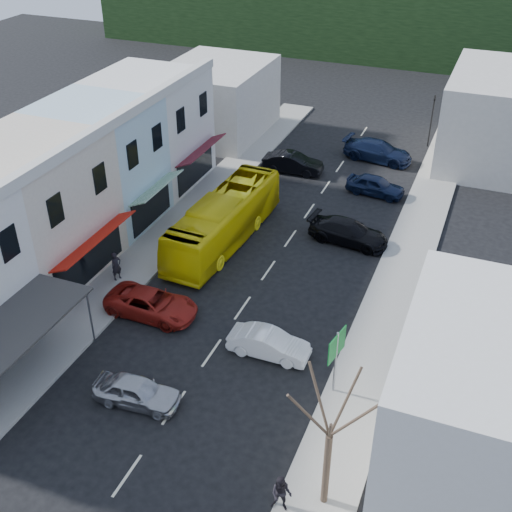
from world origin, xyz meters
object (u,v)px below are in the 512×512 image
(car_red, at_px, (152,304))
(street_tree, at_px, (329,436))
(traffic_signal, at_px, (431,121))
(car_white, at_px, (269,343))
(pedestrian_right, at_px, (281,494))
(direction_sign, at_px, (335,363))
(pedestrian_left, at_px, (116,266))
(car_silver, at_px, (137,391))
(bus, at_px, (224,220))

(car_red, xyz_separation_m, street_tree, (12.02, -7.96, 3.00))
(traffic_signal, bearing_deg, car_white, 70.81)
(street_tree, distance_m, traffic_signal, 37.04)
(car_white, bearing_deg, pedestrian_right, -156.91)
(car_red, xyz_separation_m, direction_sign, (10.71, -2.08, 1.07))
(pedestrian_left, height_order, pedestrian_right, same)
(pedestrian_left, height_order, traffic_signal, traffic_signal)
(street_tree, bearing_deg, car_silver, 168.20)
(car_red, relative_size, direction_sign, 1.30)
(direction_sign, bearing_deg, street_tree, -65.93)
(pedestrian_right, height_order, traffic_signal, traffic_signal)
(pedestrian_left, distance_m, traffic_signal, 30.20)
(street_tree, bearing_deg, car_white, 124.69)
(car_white, xyz_separation_m, direction_sign, (3.71, -1.37, 1.07))
(car_white, distance_m, street_tree, 9.30)
(direction_sign, xyz_separation_m, traffic_signal, (-0.60, 31.09, 0.45))
(bus, relative_size, car_white, 2.64)
(car_silver, relative_size, pedestrian_right, 2.59)
(traffic_signal, bearing_deg, direction_sign, 77.88)
(car_white, bearing_deg, pedestrian_left, 74.52)
(car_white, xyz_separation_m, pedestrian_right, (3.61, -8.19, 0.30))
(traffic_signal, bearing_deg, car_red, 57.56)
(car_red, bearing_deg, traffic_signal, -18.41)
(pedestrian_left, bearing_deg, pedestrian_right, -105.43)
(car_silver, relative_size, car_red, 0.96)
(car_white, bearing_deg, bus, 34.78)
(bus, bearing_deg, car_silver, -78.54)
(direction_sign, distance_m, traffic_signal, 31.10)
(car_red, xyz_separation_m, pedestrian_left, (-3.44, 2.05, 0.30))
(pedestrian_left, xyz_separation_m, traffic_signal, (13.55, 26.96, 1.22))
(pedestrian_right, xyz_separation_m, traffic_signal, (-0.50, 37.91, 1.22))
(bus, relative_size, car_silver, 2.64)
(car_silver, height_order, car_red, same)
(traffic_signal, bearing_deg, street_tree, 79.73)
(bus, relative_size, direction_sign, 3.28)
(car_red, bearing_deg, direction_sign, -100.22)
(direction_sign, relative_size, street_tree, 0.48)
(pedestrian_right, bearing_deg, direction_sign, 84.41)
(pedestrian_left, bearing_deg, bus, -9.41)
(bus, relative_size, traffic_signal, 2.61)
(car_silver, height_order, car_white, same)
(pedestrian_left, height_order, direction_sign, direction_sign)
(direction_sign, xyz_separation_m, street_tree, (1.31, -5.87, 1.93))
(street_tree, relative_size, traffic_signal, 1.67)
(car_silver, bearing_deg, pedestrian_left, 32.66)
(car_silver, relative_size, street_tree, 0.59)
(pedestrian_right, bearing_deg, car_red, 135.23)
(pedestrian_left, height_order, street_tree, street_tree)
(car_white, distance_m, pedestrian_left, 10.81)
(pedestrian_left, bearing_deg, car_white, -82.30)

